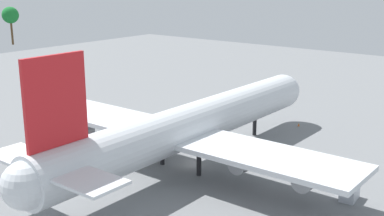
{
  "coord_description": "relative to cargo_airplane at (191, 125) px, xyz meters",
  "views": [
    {
      "loc": [
        -56.35,
        -44.32,
        28.01
      ],
      "look_at": [
        0.0,
        0.0,
        8.95
      ],
      "focal_mm": 46.46,
      "sensor_mm": 36.0,
      "label": 1
    }
  ],
  "objects": [
    {
      "name": "ground_plane",
      "position": [
        0.2,
        0.0,
        -6.3
      ],
      "size": [
        253.34,
        253.34,
        0.0
      ],
      "primitive_type": "plane",
      "color": "slate"
    },
    {
      "name": "cargo_airplane",
      "position": [
        0.0,
        0.0,
        0.0
      ],
      "size": [
        63.34,
        54.68,
        19.89
      ],
      "color": "silver",
      "rests_on": "ground_plane"
    },
    {
      "name": "fuel_truck",
      "position": [
        -1.89,
        22.94,
        -5.09
      ],
      "size": [
        4.2,
        3.03,
        2.49
      ],
      "color": "silver",
      "rests_on": "ground_plane"
    },
    {
      "name": "cargo_container_fore",
      "position": [
        2.95,
        -23.76,
        -5.48
      ],
      "size": [
        3.27,
        2.21,
        1.64
      ],
      "color": "#B7BCC6",
      "rests_on": "ground_plane"
    },
    {
      "name": "safety_cone_nose",
      "position": [
        28.7,
        -3.81,
        -6.02
      ],
      "size": [
        0.39,
        0.39,
        0.56
      ],
      "primitive_type": "cone",
      "color": "orange",
      "rests_on": "ground_plane"
    }
  ]
}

